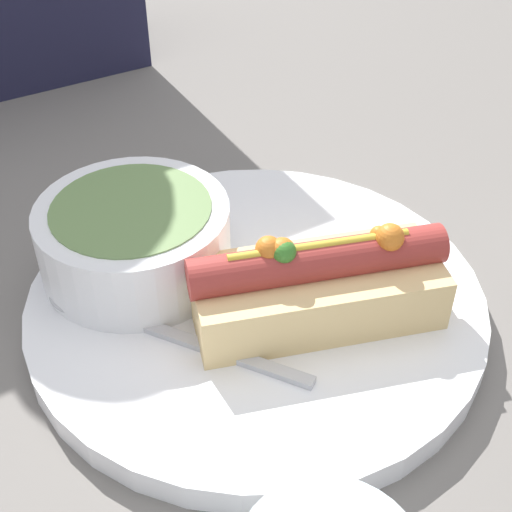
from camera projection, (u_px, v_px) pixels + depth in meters
name	position (u px, v px, depth m)	size (l,w,h in m)	color
ground_plane	(256.00, 313.00, 0.46)	(4.00, 4.00, 0.00)	slate
dinner_plate	(256.00, 303.00, 0.45)	(0.28, 0.28, 0.02)	white
hot_dog	(317.00, 284.00, 0.41)	(0.16, 0.10, 0.06)	#E5C17F
soup_bowl	(134.00, 235.00, 0.45)	(0.12, 0.12, 0.05)	white
spoon	(117.00, 314.00, 0.42)	(0.11, 0.15, 0.01)	#B7B7BC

